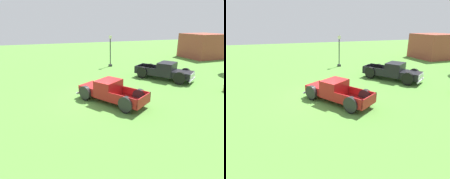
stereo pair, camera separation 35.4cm
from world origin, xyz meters
The scene contains 5 objects.
ground_plane centered at (0.00, 0.00, 0.00)m, with size 80.00×80.00×0.00m, color #548C38.
pickup_truck_foreground centered at (0.68, 0.52, 0.71)m, with size 5.03×4.08×1.49m.
pickup_truck_behind_left centered at (-2.26, 7.38, 0.77)m, with size 5.40×4.53×1.62m.
lamp_post_near centered at (-9.55, 4.39, 1.95)m, with size 0.36×0.36×3.72m.
brick_pavilion centered at (-10.66, 19.69, 1.77)m, with size 5.11×5.10×3.54m.
Camera 1 is at (11.89, -3.34, 5.01)m, focal length 30.17 mm.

